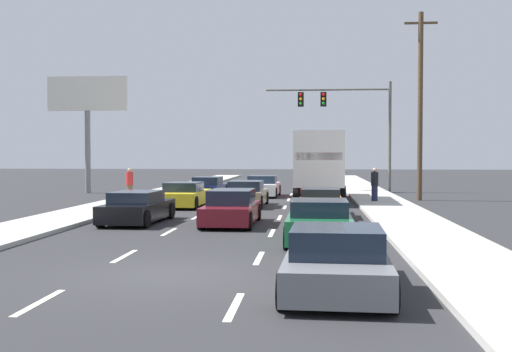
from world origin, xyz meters
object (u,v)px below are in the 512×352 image
traffic_signal_mast (339,110)px  pedestrian_near_corner (375,184)px  car_orange (321,204)px  roadside_billboard (87,107)px  car_gray (337,262)px  car_green (319,223)px  utility_pole_mid (420,104)px  car_yellow (185,195)px  box_truck (320,163)px  car_white (263,187)px  pedestrian_mid_block (130,184)px  car_navy (208,187)px  car_black (137,208)px  car_tan (247,195)px  car_maroon (232,208)px

traffic_signal_mast → pedestrian_near_corner: (1.41, -9.98, -4.59)m
car_orange → roadside_billboard: size_ratio=0.60×
car_gray → roadside_billboard: bearing=117.8°
car_orange → car_green: car_green is taller
car_gray → utility_pole_mid: bearing=77.0°
car_yellow → pedestrian_near_corner: size_ratio=2.63×
pedestrian_near_corner → box_truck: bearing=154.8°
car_yellow → car_white: size_ratio=1.05×
box_truck → pedestrian_mid_block: (-10.19, -1.37, -1.13)m
car_green → utility_pole_mid: bearing=71.7°
car_navy → car_black: bearing=-90.7°
box_truck → roadside_billboard: bearing=158.2°
car_black → car_green: size_ratio=1.05×
box_truck → car_gray: (0.02, -22.71, -1.56)m
pedestrian_mid_block → car_orange: bearing=-36.0°
car_black → car_gray: (6.94, -11.19, -0.01)m
pedestrian_near_corner → pedestrian_mid_block: bearing=-179.8°
car_white → car_orange: bearing=-74.9°
car_black → car_orange: bearing=22.4°
car_orange → traffic_signal_mast: traffic_signal_mast is taller
car_green → pedestrian_mid_block: bearing=124.0°
car_tan → utility_pole_mid: bearing=28.3°
traffic_signal_mast → pedestrian_mid_block: 16.01m
car_tan → car_maroon: (0.28, -8.08, 0.01)m
car_maroon → utility_pole_mid: utility_pole_mid is taller
box_truck → car_orange: bearing=-90.6°
car_navy → car_green: size_ratio=1.02×
car_maroon → pedestrian_near_corner: bearing=59.5°
traffic_signal_mast → pedestrian_near_corner: size_ratio=4.92×
car_tan → traffic_signal_mast: 14.27m
car_black → utility_pole_mid: size_ratio=0.43×
car_navy → traffic_signal_mast: (8.13, 5.06, 5.04)m
car_tan → pedestrian_near_corner: (6.44, 2.39, 0.41)m
car_white → roadside_billboard: bearing=168.1°
car_navy → pedestrian_mid_block: size_ratio=2.59×
pedestrian_mid_block → pedestrian_near_corner: bearing=0.2°
box_truck → car_green: box_truck is taller
car_maroon → traffic_signal_mast: (4.76, 20.45, 4.99)m
car_orange → pedestrian_near_corner: pedestrian_near_corner is taller
box_truck → car_orange: (-0.09, -8.71, -1.56)m
car_white → box_truck: (3.41, -3.61, 1.52)m
car_gray → pedestrian_near_corner: bearing=82.6°
car_white → car_black: bearing=-103.1°
car_orange → traffic_signal_mast: size_ratio=0.55×
car_maroon → car_green: bearing=-54.5°
car_green → roadside_billboard: roadside_billboard is taller
box_truck → traffic_signal_mast: (1.40, 8.66, 3.48)m
car_black → car_orange: 7.40m
car_maroon → car_orange: (3.27, 3.08, -0.04)m
traffic_signal_mast → car_orange: bearing=-94.9°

